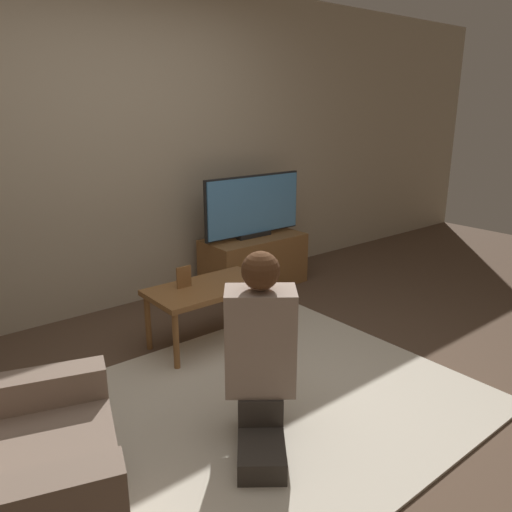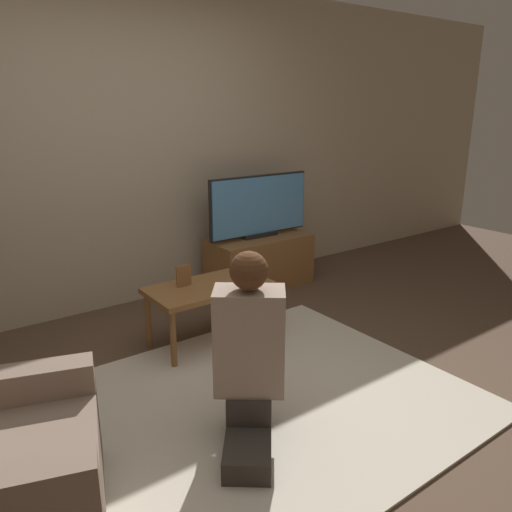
# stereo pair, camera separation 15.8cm
# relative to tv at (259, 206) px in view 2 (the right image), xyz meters

# --- Properties ---
(ground_plane) EXTENTS (10.00, 10.00, 0.00)m
(ground_plane) POSITION_rel_tv_xyz_m (-1.18, -1.57, -0.76)
(ground_plane) COLOR brown
(wall_back) EXTENTS (10.00, 0.06, 2.60)m
(wall_back) POSITION_rel_tv_xyz_m (-1.18, 0.36, 0.54)
(wall_back) COLOR tan
(wall_back) RESTS_ON ground_plane
(rug) EXTENTS (2.31, 1.88, 0.02)m
(rug) POSITION_rel_tv_xyz_m (-1.18, -1.57, -0.75)
(rug) COLOR beige
(rug) RESTS_ON ground_plane
(tv_stand) EXTENTS (0.95, 0.46, 0.47)m
(tv_stand) POSITION_rel_tv_xyz_m (0.00, -0.00, -0.52)
(tv_stand) COLOR brown
(tv_stand) RESTS_ON ground_plane
(tv) EXTENTS (1.04, 0.08, 0.56)m
(tv) POSITION_rel_tv_xyz_m (0.00, 0.00, 0.00)
(tv) COLOR black
(tv) RESTS_ON tv_stand
(coffee_table) EXTENTS (0.84, 0.46, 0.43)m
(coffee_table) POSITION_rel_tv_xyz_m (-0.98, -0.73, -0.38)
(coffee_table) COLOR brown
(coffee_table) RESTS_ON ground_plane
(person_kneeling) EXTENTS (0.68, 0.78, 0.97)m
(person_kneeling) POSITION_rel_tv_xyz_m (-1.38, -1.77, -0.27)
(person_kneeling) COLOR #332D28
(person_kneeling) RESTS_ON rug
(picture_frame) EXTENTS (0.11, 0.01, 0.15)m
(picture_frame) POSITION_rel_tv_xyz_m (-1.13, -0.65, -0.25)
(picture_frame) COLOR brown
(picture_frame) RESTS_ON coffee_table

